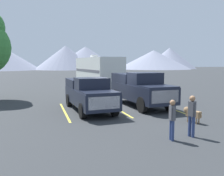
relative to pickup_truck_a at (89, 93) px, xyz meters
The scene contains 11 objects.
ground_plane 2.08m from the pickup_truck_a, ahead, with size 240.00×240.00×0.00m, color #2D3033.
pickup_truck_a is the anchor object (origin of this frame).
pickup_truck_b 3.60m from the pickup_truck_a, ahead, with size 2.48×5.87×2.25m.
lot_stripe_a 1.81m from the pickup_truck_a, behind, with size 0.12×5.50×0.01m, color gold.
lot_stripe_b 2.06m from the pickup_truck_a, ahead, with size 0.12×5.50×0.01m, color gold.
lot_stripe_c 5.12m from the pickup_truck_a, ahead, with size 0.12×5.50×0.01m, color gold.
camper_trailer_a 10.15m from the pickup_truck_a, 73.25° to the left, with size 3.33×9.28×3.68m.
person_a 6.88m from the pickup_truck_a, 66.17° to the right, with size 0.25×0.35×1.62m.
person_c 6.71m from the pickup_truck_a, 74.25° to the right, with size 0.21×0.34×1.53m.
dog 6.03m from the pickup_truck_a, 46.16° to the right, with size 0.49×1.01×0.72m.
mountain_ridge 87.41m from the pickup_truck_a, 94.86° to the left, with size 153.19×43.03×11.60m.
Camera 1 is at (-4.58, -14.22, 2.88)m, focal length 38.03 mm.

